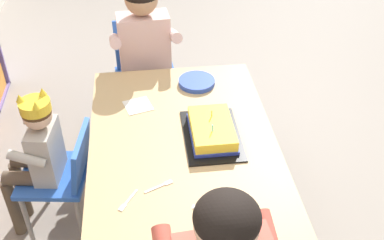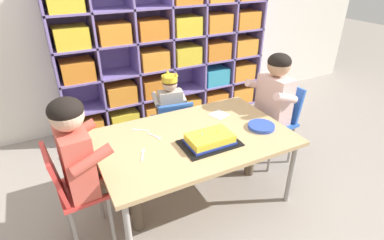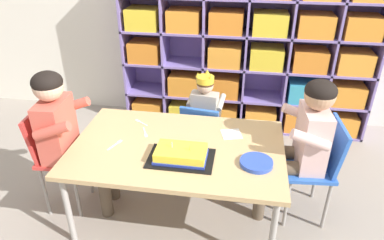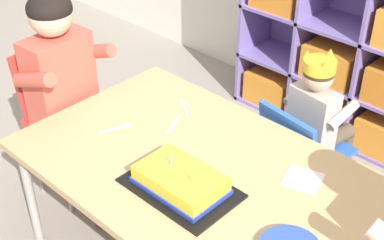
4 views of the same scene
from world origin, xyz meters
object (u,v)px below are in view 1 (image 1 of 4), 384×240
Objects in this scene: activity_table at (184,151)px; fork_scattered_mid_table at (207,209)px; classroom_chair_guest_side at (145,68)px; fork_near_child_seat at (160,186)px; birthday_cake_on_tray at (212,131)px; paper_plate_stack at (197,82)px; classroom_chair_blue at (64,173)px; guest_at_table_side at (146,51)px; child_with_crown at (36,150)px; fork_at_table_front_edge at (127,202)px.

activity_table is 0.41m from fork_scattered_mid_table.
fork_near_child_seat is (-1.17, -0.03, 0.13)m from classroom_chair_guest_side.
paper_plate_stack is at bearing 1.72° from birthday_cake_on_tray.
classroom_chair_blue is at bearing 81.31° from activity_table.
birthday_cake_on_tray is at bearing -155.55° from fork_near_child_seat.
guest_at_table_side is at bearing 42.34° from paper_plate_stack.
activity_table is 0.29m from fork_near_child_seat.
classroom_chair_guest_side is 0.23m from guest_at_table_side.
paper_plate_stack reaches higher than activity_table.
classroom_chair_blue is 0.18m from child_with_crown.
classroom_chair_blue is 0.72× the size of child_with_crown.
activity_table is 2.30× the size of classroom_chair_blue.
classroom_chair_guest_side is 0.71× the size of guest_at_table_side.
fork_scattered_mid_table is (-0.51, -0.74, 0.05)m from child_with_crown.
classroom_chair_guest_side is 3.64× the size of paper_plate_stack.
classroom_chair_blue is at bearing -61.06° from fork_near_child_seat.
activity_table is 10.32× the size of fork_scattered_mid_table.
fork_scattered_mid_table is at bearing 63.50° from child_with_crown.
child_with_crown is (0.01, 0.10, 0.15)m from classroom_chair_blue.
classroom_chair_guest_side is 6.34× the size of fork_at_table_front_edge.
fork_scattered_mid_table is at bearing -70.51° from fork_at_table_front_edge.
activity_table is 0.16m from birthday_cake_on_tray.
activity_table is at bearing -84.69° from guest_at_table_side.
classroom_chair_guest_side reaches higher than classroom_chair_blue.
classroom_chair_blue is 4.80× the size of fork_near_child_seat.
classroom_chair_blue is at bearing 90.76° from child_with_crown.
child_with_crown is 0.81× the size of guest_at_table_side.
fork_scattered_mid_table reaches higher than activity_table.
activity_table is at bearing -85.37° from classroom_chair_guest_side.
activity_table is 0.62m from classroom_chair_blue.
fork_at_table_front_edge and fork_scattered_mid_table have the same top height.
fork_near_child_seat is at bearing -93.83° from guest_at_table_side.
classroom_chair_blue is 5.23× the size of fork_at_table_front_edge.
paper_plate_stack is (0.51, -0.13, 0.05)m from activity_table.
child_with_crown is 1.15× the size of classroom_chair_guest_side.
fork_at_table_front_edge is at bearing 155.02° from paper_plate_stack.
activity_table is 1.90× the size of classroom_chair_guest_side.
classroom_chair_blue is 0.76m from birthday_cake_on_tray.
paper_plate_stack is at bearing 128.36° from classroom_chair_blue.
classroom_chair_blue is at bearing 86.86° from birthday_cake_on_tray.
activity_table is at bearing 89.51° from child_with_crown.
guest_at_table_side is at bearing 149.63° from child_with_crown.
paper_plate_stack is at bearing -52.33° from guest_at_table_side.
fork_near_child_seat is at bearing -28.56° from fork_at_table_front_edge.
child_with_crown is 6.24× the size of fork_scattered_mid_table.
fork_near_child_seat is at bearing 160.65° from fork_scattered_mid_table.
guest_at_table_side reaches higher than child_with_crown.
child_with_crown is at bearing 86.35° from birthday_cake_on_tray.
activity_table is 11.04× the size of fork_near_child_seat.
classroom_chair_guest_side is 5.81× the size of fork_near_child_seat.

